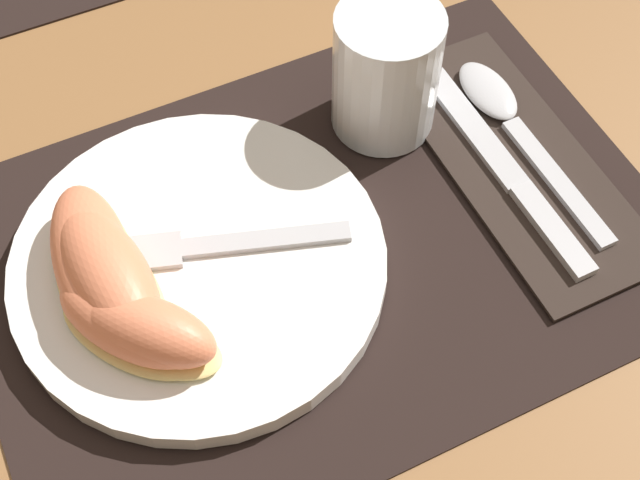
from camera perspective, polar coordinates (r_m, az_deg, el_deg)
ground_plane at (r=0.62m, az=0.05°, el=-0.30°), size 3.00×3.00×0.00m
placemat at (r=0.62m, az=0.05°, el=-0.20°), size 0.47×0.33×0.00m
plate at (r=0.60m, az=-7.75°, el=-1.56°), size 0.25×0.25×0.02m
juice_glass at (r=0.65m, az=4.21°, el=10.28°), size 0.08×0.08×0.10m
napkin at (r=0.67m, az=12.49°, el=4.92°), size 0.10×0.25×0.00m
knife at (r=0.65m, az=11.92°, el=4.28°), size 0.02×0.21×0.01m
spoon at (r=0.69m, az=11.79°, el=7.92°), size 0.03×0.19×0.01m
fork at (r=0.59m, az=-8.12°, el=-0.51°), size 0.18×0.08×0.00m
citrus_wedge_0 at (r=0.58m, az=-14.25°, el=-1.47°), size 0.07×0.13×0.04m
citrus_wedge_1 at (r=0.57m, az=-13.29°, el=-2.45°), size 0.06×0.12×0.05m
citrus_wedge_2 at (r=0.56m, az=-12.18°, el=-5.25°), size 0.10×0.11×0.04m
citrus_wedge_3 at (r=0.55m, az=-10.96°, el=-5.79°), size 0.10×0.10×0.04m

